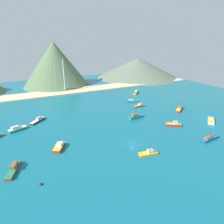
{
  "coord_description": "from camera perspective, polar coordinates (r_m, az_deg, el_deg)",
  "views": [
    {
      "loc": [
        -41.7,
        -63.17,
        43.0
      ],
      "look_at": [
        6.19,
        32.13,
        2.77
      ],
      "focal_mm": 31.21,
      "sensor_mm": 36.0,
      "label": 1
    }
  ],
  "objects": [
    {
      "name": "ground",
      "position": [
        110.86,
        -2.37,
        -2.32
      ],
      "size": [
        260.0,
        280.0,
        0.5
      ],
      "color": "#146B7F"
    },
    {
      "name": "fishing_boat_0",
      "position": [
        115.17,
        -20.89,
        -2.27
      ],
      "size": [
        8.89,
        8.9,
        2.28
      ],
      "color": "#232328",
      "rests_on": "ground"
    },
    {
      "name": "fishing_boat_1",
      "position": [
        77.81,
        -26.89,
        -14.68
      ],
      "size": [
        5.58,
        10.33,
        2.43
      ],
      "color": "red",
      "rests_on": "ground"
    },
    {
      "name": "fishing_boat_2",
      "position": [
        142.54,
        6.01,
        3.29
      ],
      "size": [
        9.31,
        5.88,
        4.1
      ],
      "color": "#1E5BA8",
      "rests_on": "ground"
    },
    {
      "name": "fishing_boat_3",
      "position": [
        131.94,
        19.15,
        0.89
      ],
      "size": [
        9.92,
        7.79,
        6.41
      ],
      "color": "red",
      "rests_on": "ground"
    },
    {
      "name": "fishing_boat_4",
      "position": [
        120.46,
        27.03,
        -2.2
      ],
      "size": [
        8.83,
        8.03,
        2.28
      ],
      "color": "silver",
      "rests_on": "ground"
    },
    {
      "name": "fishing_boat_5",
      "position": [
        164.37,
        7.07,
        5.71
      ],
      "size": [
        7.58,
        6.62,
        2.84
      ],
      "color": "orange",
      "rests_on": "ground"
    },
    {
      "name": "fishing_boat_7",
      "position": [
        112.83,
        6.87,
        -1.35
      ],
      "size": [
        9.01,
        3.77,
        7.04
      ],
      "color": "#198466",
      "rests_on": "ground"
    },
    {
      "name": "fishing_boat_8",
      "position": [
        99.44,
        26.65,
        -6.88
      ],
      "size": [
        10.61,
        3.53,
        6.0
      ],
      "color": "#14478C",
      "rests_on": "ground"
    },
    {
      "name": "fishing_boat_9",
      "position": [
        132.77,
        8.07,
        1.91
      ],
      "size": [
        8.04,
        2.38,
        2.36
      ],
      "color": "red",
      "rests_on": "ground"
    },
    {
      "name": "fishing_boat_10",
      "position": [
        85.01,
        -15.25,
        -9.83
      ],
      "size": [
        6.47,
        7.97,
        5.62
      ],
      "color": "red",
      "rests_on": "ground"
    },
    {
      "name": "fishing_boat_11",
      "position": [
        107.2,
        17.62,
        -3.45
      ],
      "size": [
        7.88,
        6.02,
        3.0
      ],
      "color": "red",
      "rests_on": "ground"
    },
    {
      "name": "fishing_boat_12",
      "position": [
        108.34,
        -26.0,
        -4.43
      ],
      "size": [
        9.08,
        5.51,
        2.54
      ],
      "color": "#198466",
      "rests_on": "ground"
    },
    {
      "name": "fishing_boat_13",
      "position": [
        79.88,
        10.67,
        -11.71
      ],
      "size": [
        7.93,
        3.83,
        5.07
      ],
      "color": "orange",
      "rests_on": "ground"
    },
    {
      "name": "buoy_0",
      "position": [
        68.84,
        -20.05,
        -19.29
      ],
      "size": [
        1.01,
        1.01,
        1.01
      ],
      "color": "#232328",
      "rests_on": "ground"
    },
    {
      "name": "buoy_1",
      "position": [
        118.54,
        8.58,
        -0.77
      ],
      "size": [
        0.88,
        0.88,
        0.88
      ],
      "color": "silver",
      "rests_on": "ground"
    },
    {
      "name": "beach_strip",
      "position": [
        172.4,
        -11.91,
        5.98
      ],
      "size": [
        247.0,
        18.78,
        1.2
      ],
      "primitive_type": "cube",
      "color": "beige",
      "rests_on": "ground"
    },
    {
      "name": "hill_central",
      "position": [
        197.08,
        -16.36,
        13.32
      ],
      "size": [
        61.75,
        61.75,
        41.12
      ],
      "color": "#56704C",
      "rests_on": "ground"
    },
    {
      "name": "hill_east",
      "position": [
        236.68,
        7.56,
        12.75
      ],
      "size": [
        94.04,
        94.04,
        22.22
      ],
      "color": "#60705B",
      "rests_on": "ground"
    },
    {
      "name": "radio_tower",
      "position": [
        170.07,
        -13.91,
        10.34
      ],
      "size": [
        2.79,
        2.23,
        27.93
      ],
      "color": "silver",
      "rests_on": "ground"
    }
  ]
}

